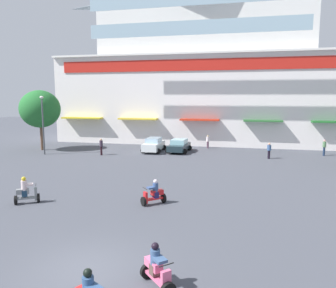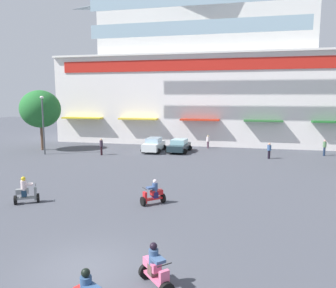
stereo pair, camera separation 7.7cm
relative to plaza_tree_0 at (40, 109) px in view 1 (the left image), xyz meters
name	(u,v)px [view 1 (the left image)]	position (x,y,z in m)	size (l,w,h in m)	color
ground_plane	(167,180)	(17.11, -10.25, -4.71)	(128.00, 128.00, 0.00)	#454851
colonial_building	(203,71)	(17.11, 11.93, 4.75)	(38.48, 14.22, 21.22)	white
plaza_tree_0	(40,109)	(0.00, 0.00, 0.00)	(4.48, 4.55, 6.84)	brown
parked_car_0	(154,145)	(12.87, 1.73, -3.92)	(2.29, 4.29, 1.57)	silver
parked_car_1	(179,146)	(15.68, 2.10, -3.98)	(2.52, 4.21, 1.44)	#1B2A31
scooter_rider_1	(26,192)	(10.43, -17.24, -4.05)	(1.42, 1.17, 1.59)	black
scooter_rider_3	(154,194)	(17.64, -15.73, -4.12)	(1.40, 1.34, 1.44)	black
scooter_rider_5	(157,269)	(19.91, -23.75, -4.09)	(1.41, 1.42, 1.49)	black
pedestrian_1	(208,141)	(18.51, 5.57, -3.83)	(0.54, 0.54, 1.57)	#583C4C
pedestrian_2	(324,147)	(30.84, 3.17, -3.76)	(0.37, 0.37, 1.68)	#1C2D49
pedestrian_3	(269,150)	(25.12, 0.20, -3.82)	(0.46, 0.46, 1.59)	black
pedestrian_4	(101,146)	(8.05, -1.58, -3.70)	(0.44, 0.44, 1.77)	black
streetlamp_near	(43,120)	(1.95, -2.52, -1.07)	(0.40, 0.40, 6.17)	#474C51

